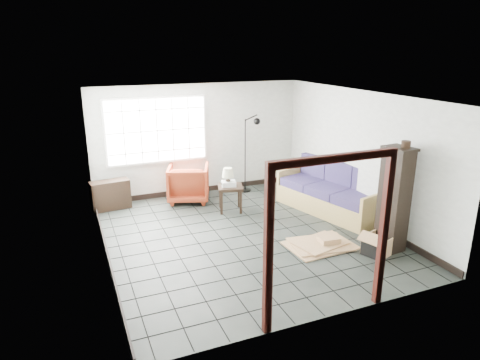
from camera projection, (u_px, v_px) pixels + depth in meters
name	position (u px, v px, depth m)	size (l,w,h in m)	color
ground	(245.00, 236.00, 8.05)	(5.50, 5.50, 0.00)	black
room_shell	(244.00, 148.00, 7.57)	(5.02, 5.52, 2.61)	#A8ACA5
window_panel	(157.00, 130.00, 9.58)	(2.32, 0.08, 1.52)	silver
doorway_trim	(331.00, 219.00, 5.26)	(1.80, 0.08, 2.20)	black
futon_sofa	(332.00, 194.00, 9.15)	(1.47, 2.51, 1.05)	olive
armchair	(188.00, 181.00, 9.75)	(0.90, 0.84, 0.92)	maroon
side_table	(230.00, 190.00, 9.14)	(0.64, 0.64, 0.56)	black
table_lamp	(228.00, 174.00, 9.03)	(0.32, 0.32, 0.40)	black
projector	(229.00, 184.00, 9.08)	(0.34, 0.29, 0.11)	silver
floor_lamp	(251.00, 151.00, 10.19)	(0.50, 0.50, 1.90)	black
console_shelf	(110.00, 195.00, 9.28)	(0.86, 0.43, 0.64)	black
tall_shelf	(394.00, 199.00, 7.28)	(0.43, 0.53, 1.83)	black
pot	(406.00, 144.00, 6.95)	(0.15, 0.15, 0.11)	black
open_box	(378.00, 245.00, 7.31)	(0.87, 0.62, 0.45)	olive
cardboard_pile	(321.00, 244.00, 7.62)	(1.22, 0.90, 0.17)	olive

